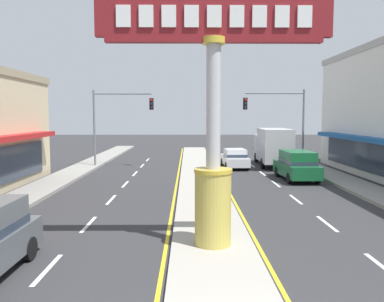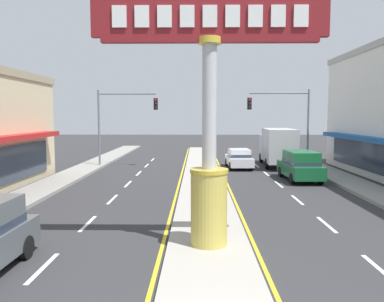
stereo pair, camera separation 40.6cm
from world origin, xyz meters
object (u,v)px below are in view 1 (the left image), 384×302
Objects in this scene: traffic_light_left_side at (116,115)px; district_sign at (213,117)px; box_truck_near_left_lane at (273,146)px; suv_mid_left_lane at (297,165)px; traffic_light_right_side at (281,115)px; sedan_far_right_lane at (235,158)px.

district_sign is at bearing -71.43° from traffic_light_left_side.
box_truck_near_left_lane is 6.94m from suv_mid_left_lane.
box_truck_near_left_lane is at bearing 106.30° from traffic_light_right_side.
traffic_light_right_side is (6.53, 18.69, 0.14)m from district_sign.
district_sign is 20.52m from traffic_light_left_side.
box_truck_near_left_lane is at bearing 2.10° from traffic_light_left_side.
suv_mid_left_lane is at bearing -89.36° from box_truck_near_left_lane.
sedan_far_right_lane is at bearing 119.23° from suv_mid_left_lane.
suv_mid_left_lane is (12.79, -6.43, -3.26)m from traffic_light_left_side.
sedan_far_right_lane is 0.94× the size of suv_mid_left_lane.
suv_mid_left_lane is (6.25, 13.02, -3.12)m from district_sign.
traffic_light_left_side is 0.89× the size of box_truck_near_left_lane.
district_sign reaches higher than sedan_far_right_lane.
traffic_light_left_side is at bearing 108.57° from district_sign.
traffic_light_left_side is at bearing 176.65° from traffic_light_right_side.
suv_mid_left_lane is (0.08, -6.90, -0.71)m from box_truck_near_left_lane.
district_sign is 1.24× the size of traffic_light_right_side.
box_truck_near_left_lane is (-0.36, 1.23, -2.55)m from traffic_light_right_side.
traffic_light_left_side is at bearing -177.90° from box_truck_near_left_lane.
traffic_light_left_side is 1.33× the size of suv_mid_left_lane.
traffic_light_right_side is at bearing -3.35° from traffic_light_left_side.
traffic_light_right_side is 1.42× the size of sedan_far_right_lane.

